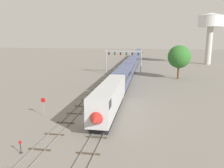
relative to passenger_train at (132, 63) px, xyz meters
name	(u,v)px	position (x,y,z in m)	size (l,w,h in m)	color
ground_plane	(93,120)	(-2.00, -53.42, -2.61)	(400.00, 400.00, 0.00)	gray
track_main	(134,67)	(0.00, 6.58, -2.54)	(2.60, 200.00, 0.16)	slate
track_near	(112,75)	(-5.50, -13.42, -2.54)	(2.60, 160.00, 0.16)	slate
passenger_train	(132,63)	(0.00, 0.00, 0.00)	(3.04, 119.54, 4.80)	silver
signal_gantry	(123,56)	(-2.25, -10.53, 3.29)	(12.10, 0.49, 7.99)	#999BA0
water_tower	(211,24)	(31.92, 22.12, 15.05)	(10.81, 10.81, 22.16)	beige
switch_stand	(21,149)	(-7.10, -64.43, -2.09)	(0.36, 0.24, 1.46)	black
stop_sign	(43,104)	(-10.00, -52.93, -0.74)	(0.76, 0.08, 2.88)	gray
trackside_tree_left	(179,57)	(14.64, -16.84, 3.84)	(6.55, 6.55, 9.75)	brown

